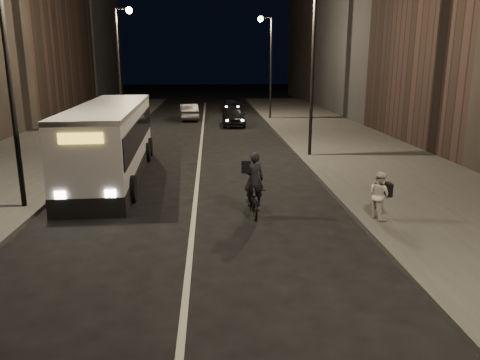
{
  "coord_description": "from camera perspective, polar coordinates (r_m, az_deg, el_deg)",
  "views": [
    {
      "loc": [
        0.58,
        -11.16,
        4.8
      ],
      "look_at": [
        1.39,
        1.74,
        1.5
      ],
      "focal_mm": 35.0,
      "sensor_mm": 36.0,
      "label": 1
    }
  ],
  "objects": [
    {
      "name": "ground",
      "position": [
        12.17,
        -6.12,
        -9.01
      ],
      "size": [
        180.0,
        180.0,
        0.0
      ],
      "primitive_type": "plane",
      "color": "black",
      "rests_on": "ground"
    },
    {
      "name": "sidewalk_right",
      "position": [
        26.8,
        13.66,
        3.76
      ],
      "size": [
        7.0,
        70.0,
        0.16
      ],
      "primitive_type": "cube",
      "color": "#363634",
      "rests_on": "ground"
    },
    {
      "name": "sidewalk_left",
      "position": [
        27.16,
        -23.12,
        3.15
      ],
      "size": [
        7.0,
        70.0,
        0.16
      ],
      "primitive_type": "cube",
      "color": "#363634",
      "rests_on": "ground"
    },
    {
      "name": "streetlight_right_mid",
      "position": [
        23.65,
        8.28,
        15.53
      ],
      "size": [
        1.2,
        0.44,
        8.12
      ],
      "color": "black",
      "rests_on": "sidewalk_right"
    },
    {
      "name": "streetlight_right_far",
      "position": [
        39.46,
        3.42,
        15.1
      ],
      "size": [
        1.2,
        0.44,
        8.12
      ],
      "color": "black",
      "rests_on": "sidewalk_right"
    },
    {
      "name": "streetlight_left_near",
      "position": [
        16.29,
        -25.83,
        14.92
      ],
      "size": [
        1.2,
        0.44,
        8.12
      ],
      "color": "black",
      "rests_on": "sidewalk_left"
    },
    {
      "name": "streetlight_left_far",
      "position": [
        33.69,
        -14.21,
        14.85
      ],
      "size": [
        1.2,
        0.44,
        8.12
      ],
      "color": "black",
      "rests_on": "sidewalk_left"
    },
    {
      "name": "city_bus",
      "position": [
        20.49,
        -15.4,
        4.99
      ],
      "size": [
        3.11,
        11.45,
        3.06
      ],
      "rotation": [
        0.0,
        0.0,
        0.05
      ],
      "color": "silver",
      "rests_on": "ground"
    },
    {
      "name": "cyclist_on_bicycle",
      "position": [
        14.86,
        1.63,
        -1.73
      ],
      "size": [
        0.73,
        1.84,
        2.09
      ],
      "rotation": [
        0.0,
        0.0,
        0.06
      ],
      "color": "black",
      "rests_on": "ground"
    },
    {
      "name": "pedestrian_woman",
      "position": [
        14.62,
        16.62,
        -1.8
      ],
      "size": [
        0.79,
        0.87,
        1.46
      ],
      "primitive_type": "imported",
      "rotation": [
        0.0,
        0.0,
        1.98
      ],
      "color": "beige",
      "rests_on": "sidewalk_right"
    },
    {
      "name": "car_near",
      "position": [
        35.92,
        -0.8,
        7.77
      ],
      "size": [
        1.68,
        4.16,
        1.42
      ],
      "primitive_type": "imported",
      "rotation": [
        0.0,
        0.0,
        0.0
      ],
      "color": "black",
      "rests_on": "ground"
    },
    {
      "name": "car_mid",
      "position": [
        39.71,
        -6.28,
        8.27
      ],
      "size": [
        1.85,
        4.24,
        1.36
      ],
      "primitive_type": "imported",
      "rotation": [
        0.0,
        0.0,
        3.25
      ],
      "color": "#363638",
      "rests_on": "ground"
    },
    {
      "name": "car_far",
      "position": [
        46.29,
        -1.08,
        9.07
      ],
      "size": [
        1.62,
        3.98,
        1.15
      ],
      "primitive_type": "imported",
      "rotation": [
        0.0,
        0.0,
        0.0
      ],
      "color": "black",
      "rests_on": "ground"
    }
  ]
}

